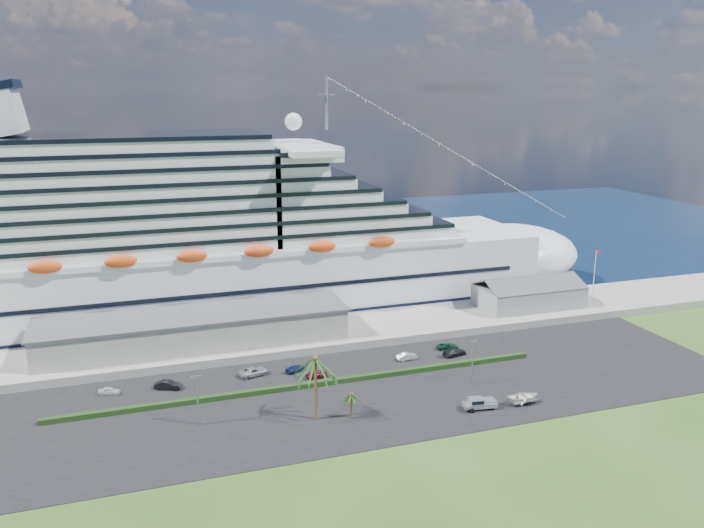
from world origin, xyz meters
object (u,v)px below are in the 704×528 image
object	(u,v)px
pickup_truck	(479,403)
parked_car_3	(296,368)
cruise_ship	(196,244)
boat_trailer	(524,397)

from	to	relation	value
pickup_truck	parked_car_3	bearing A→B (deg)	135.30
cruise_ship	boat_trailer	distance (m)	81.79
cruise_ship	parked_car_3	distance (m)	45.48
pickup_truck	boat_trailer	world-z (taller)	pickup_truck
cruise_ship	boat_trailer	bearing A→B (deg)	-55.00
boat_trailer	parked_car_3	bearing A→B (deg)	142.58
cruise_ship	pickup_truck	distance (m)	77.02
cruise_ship	parked_car_3	size ratio (longest dim) A/B	45.48
parked_car_3	pickup_truck	size ratio (longest dim) A/B	0.71
cruise_ship	pickup_truck	bearing A→B (deg)	-59.78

